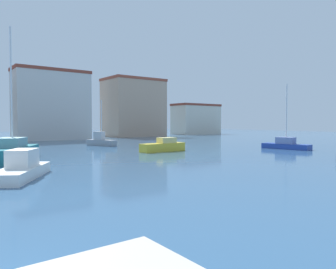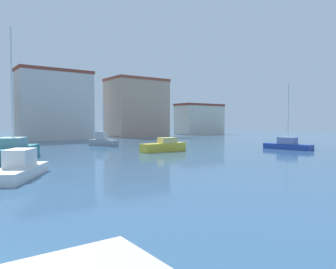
# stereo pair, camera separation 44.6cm
# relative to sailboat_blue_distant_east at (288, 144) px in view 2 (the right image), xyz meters

# --- Properties ---
(water) EXTENTS (160.00, 160.00, 0.00)m
(water) POSITION_rel_sailboat_blue_distant_east_xyz_m (-15.76, 5.59, -0.51)
(water) COLOR #2D5175
(water) RESTS_ON ground
(sailboat_blue_distant_east) EXTENTS (1.98, 5.10, 6.83)m
(sailboat_blue_distant_east) POSITION_rel_sailboat_blue_distant_east_xyz_m (0.00, 0.00, 0.00)
(sailboat_blue_distant_east) COLOR #233D93
(sailboat_blue_distant_east) RESTS_ON water
(sailboat_grey_far_right) EXTENTS (2.34, 4.24, 5.50)m
(sailboat_grey_far_right) POSITION_rel_sailboat_blue_distant_east_xyz_m (-13.52, 16.21, 0.08)
(sailboat_grey_far_right) COLOR gray
(sailboat_grey_far_right) RESTS_ON water
(motorboat_yellow_mid_harbor) EXTENTS (4.78, 1.48, 1.34)m
(motorboat_yellow_mid_harbor) POSITION_rel_sailboat_blue_distant_east_xyz_m (-11.98, 5.52, 0.01)
(motorboat_yellow_mid_harbor) COLOR gold
(motorboat_yellow_mid_harbor) RESTS_ON water
(motorboat_white_inner_mooring) EXTENTS (3.91, 4.96, 1.46)m
(motorboat_white_inner_mooring) POSITION_rel_sailboat_blue_distant_east_xyz_m (-26.46, -2.14, -0.01)
(motorboat_white_inner_mooring) COLOR white
(motorboat_white_inner_mooring) RESTS_ON water
(sailboat_teal_outer_mooring) EXTENTS (5.09, 6.96, 9.89)m
(sailboat_teal_outer_mooring) POSITION_rel_sailboat_blue_distant_east_xyz_m (-25.24, 6.37, 0.17)
(sailboat_teal_outer_mooring) COLOR #1E707A
(sailboat_teal_outer_mooring) RESTS_ON water
(harbor_office) EXTENTS (11.52, 5.22, 11.15)m
(harbor_office) POSITION_rel_sailboat_blue_distant_east_xyz_m (-14.31, 32.59, 5.08)
(harbor_office) COLOR beige
(harbor_office) RESTS_ON ground
(yacht_club) EXTENTS (11.12, 7.87, 11.38)m
(yacht_club) POSITION_rel_sailboat_blue_distant_east_xyz_m (2.67, 35.79, 5.19)
(yacht_club) COLOR tan
(yacht_club) RESTS_ON ground
(waterfront_apartments) EXTENTS (11.37, 5.68, 7.09)m
(waterfront_apartments) POSITION_rel_sailboat_blue_distant_east_xyz_m (20.76, 37.37, 3.05)
(waterfront_apartments) COLOR beige
(waterfront_apartments) RESTS_ON ground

